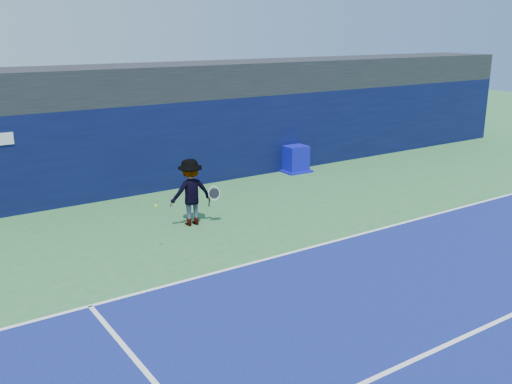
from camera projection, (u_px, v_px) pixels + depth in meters
ground at (375, 299)px, 11.82m from camera, size 80.00×80.00×0.00m
baseline at (287, 254)px, 14.20m from camera, size 24.00×0.10×0.01m
service_line at (455, 341)px, 10.22m from camera, size 24.00×0.10×0.01m
stadium_band at (143, 82)px, 19.99m from camera, size 36.00×3.00×1.20m
back_wall_assembly at (158, 146)px, 19.77m from camera, size 36.00×1.03×3.00m
equipment_cart at (295, 160)px, 22.36m from camera, size 1.11×1.11×1.03m
tennis_player at (191, 192)px, 16.11m from camera, size 1.42×0.83×1.91m
tennis_ball at (156, 206)px, 14.02m from camera, size 0.07×0.07×0.07m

